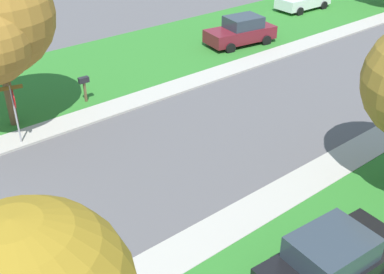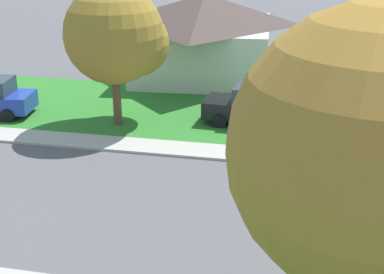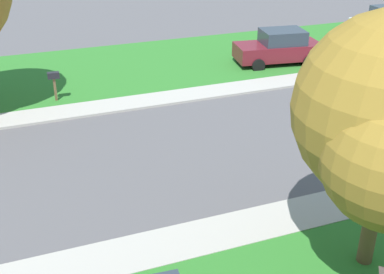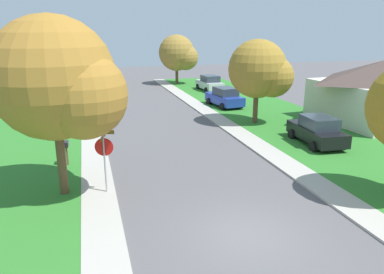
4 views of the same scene
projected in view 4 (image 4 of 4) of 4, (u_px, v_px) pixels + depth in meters
The scene contains 17 objects.
ground_plane at pixel (247, 235), 12.46m from camera, with size 120.00×120.00×0.00m, color #565456.
sidewalk_east at pixel (238, 132), 24.76m from camera, with size 1.40×56.00×0.10m, color #ADA89E.
lawn_east at pixel (300, 127), 26.00m from camera, with size 8.00×56.00×0.08m, color #2D7528.
sidewalk_west at pixel (94, 143), 22.27m from camera, with size 1.40×56.00×0.10m, color #ADA89E.
lawn_west at pixel (9, 150), 21.03m from camera, with size 8.00×56.00×0.08m, color #2D7528.
stop_sign_far_corner at pixel (104, 151), 15.10m from camera, with size 0.90×0.90×2.77m.
car_black_kerbside_mid at pixel (317, 131), 21.97m from camera, with size 2.28×4.42×1.76m.
car_blue_behind_trees at pixel (225, 97), 32.79m from camera, with size 2.45×4.49×1.76m.
car_maroon_driveway_right at pixel (56, 107), 28.55m from camera, with size 2.50×4.52×1.76m.
car_silver_far_down_street at pixel (210, 83), 41.34m from camera, with size 2.23×4.40×1.76m.
car_white_near_corner at pixel (34, 91), 36.17m from camera, with size 2.14×4.35×1.76m.
tree_across_right at pixel (261, 71), 26.11m from camera, with size 4.46×4.15×6.06m.
tree_sidewalk_near at pixel (179, 54), 45.74m from camera, with size 4.75×4.42×6.09m.
tree_across_left at pixel (61, 83), 14.11m from camera, with size 5.17×4.81×7.27m.
tree_corner_large at pixel (71, 52), 41.56m from camera, with size 4.99×4.64×6.68m.
house_right_setback at pixel (383, 90), 27.12m from camera, with size 9.51×8.39×4.60m.
mailbox at pixel (66, 147), 18.44m from camera, with size 0.27×0.49×1.31m.
Camera 4 is at (-4.84, -10.09, 6.67)m, focal length 34.56 mm.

